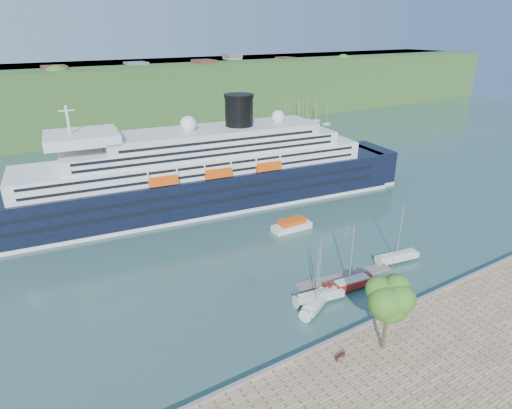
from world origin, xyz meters
name	(u,v)px	position (x,y,z in m)	size (l,w,h in m)	color
ground	(390,318)	(0.00, 0.00, 0.00)	(400.00, 400.00, 0.00)	#325A53
far_hillside	(111,96)	(0.00, 145.00, 12.00)	(400.00, 50.00, 24.00)	#345823
quay_coping	(392,312)	(0.00, -0.20, 1.15)	(220.00, 0.50, 0.30)	slate
cruise_ship	(190,155)	(-7.11, 50.62, 12.10)	(107.74, 15.69, 24.19)	black
park_bench	(340,356)	(-12.06, -3.04, 1.46)	(1.43, 0.59, 0.92)	#4B2815
promenade_tree	(387,311)	(-6.28, -4.29, 6.40)	(6.52, 6.52, 10.80)	#3A6B1C
floating_pontoon	(344,277)	(1.67, 11.15, 0.19)	(16.88, 2.06, 0.38)	gray
sailboat_white_near	(318,279)	(-7.04, 7.35, 4.65)	(7.20, 2.00, 9.30)	silver
sailboat_red	(354,259)	(0.46, 8.20, 5.19)	(8.04, 2.23, 10.38)	maroon
sailboat_white_far	(402,236)	(13.16, 10.14, 4.97)	(7.69, 2.14, 9.94)	silver
tender_launch	(292,225)	(4.89, 29.86, 1.12)	(8.14, 2.78, 2.25)	#E34E0D
sailboat_extra	(323,273)	(-5.66, 8.14, 4.89)	(7.58, 2.10, 9.79)	silver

